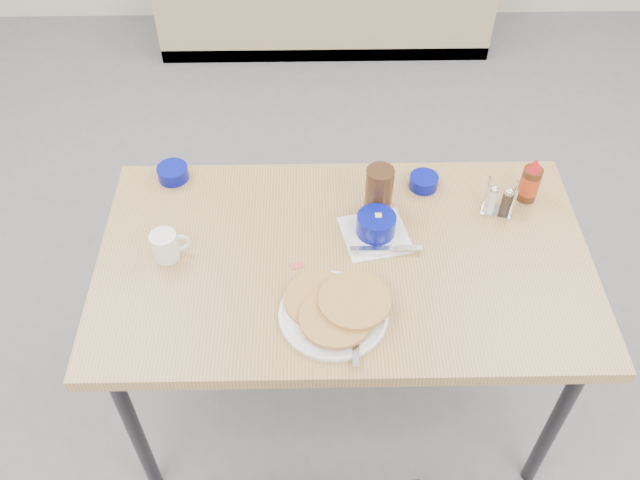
{
  "coord_description": "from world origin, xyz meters",
  "views": [
    {
      "loc": [
        -0.09,
        -1.02,
        2.2
      ],
      "look_at": [
        -0.07,
        0.26,
        0.82
      ],
      "focal_mm": 38.0,
      "sensor_mm": 36.0,
      "label": 1
    }
  ],
  "objects_px": {
    "pancake_plate": "(335,310)",
    "grits_setting": "(376,228)",
    "butter_bowl": "(424,182)",
    "syrup_bottle": "(530,182)",
    "creamer_bowl": "(173,173)",
    "condiment_caddy": "(499,202)",
    "dining_table": "(344,270)",
    "coffee_mug": "(166,245)",
    "amber_tumbler": "(379,190)"
  },
  "relations": [
    {
      "from": "dining_table",
      "to": "butter_bowl",
      "type": "height_order",
      "value": "butter_bowl"
    },
    {
      "from": "coffee_mug",
      "to": "grits_setting",
      "type": "bearing_deg",
      "value": 6.58
    },
    {
      "from": "dining_table",
      "to": "amber_tumbler",
      "type": "distance_m",
      "value": 0.26
    },
    {
      "from": "coffee_mug",
      "to": "condiment_caddy",
      "type": "height_order",
      "value": "condiment_caddy"
    },
    {
      "from": "dining_table",
      "to": "condiment_caddy",
      "type": "xyz_separation_m",
      "value": [
        0.47,
        0.17,
        0.1
      ]
    },
    {
      "from": "butter_bowl",
      "to": "pancake_plate",
      "type": "bearing_deg",
      "value": -120.66
    },
    {
      "from": "pancake_plate",
      "to": "butter_bowl",
      "type": "bearing_deg",
      "value": 59.34
    },
    {
      "from": "dining_table",
      "to": "syrup_bottle",
      "type": "xyz_separation_m",
      "value": [
        0.57,
        0.23,
        0.13
      ]
    },
    {
      "from": "pancake_plate",
      "to": "condiment_caddy",
      "type": "bearing_deg",
      "value": 37.11
    },
    {
      "from": "grits_setting",
      "to": "condiment_caddy",
      "type": "bearing_deg",
      "value": 14.1
    },
    {
      "from": "grits_setting",
      "to": "butter_bowl",
      "type": "distance_m",
      "value": 0.27
    },
    {
      "from": "creamer_bowl",
      "to": "amber_tumbler",
      "type": "bearing_deg",
      "value": -13.44
    },
    {
      "from": "grits_setting",
      "to": "amber_tumbler",
      "type": "bearing_deg",
      "value": 82.64
    },
    {
      "from": "grits_setting",
      "to": "butter_bowl",
      "type": "relative_size",
      "value": 2.64
    },
    {
      "from": "dining_table",
      "to": "butter_bowl",
      "type": "xyz_separation_m",
      "value": [
        0.26,
        0.29,
        0.08
      ]
    },
    {
      "from": "dining_table",
      "to": "grits_setting",
      "type": "distance_m",
      "value": 0.16
    },
    {
      "from": "condiment_caddy",
      "to": "butter_bowl",
      "type": "bearing_deg",
      "value": 165.67
    },
    {
      "from": "dining_table",
      "to": "coffee_mug",
      "type": "relative_size",
      "value": 12.84
    },
    {
      "from": "dining_table",
      "to": "condiment_caddy",
      "type": "relative_size",
      "value": 12.34
    },
    {
      "from": "amber_tumbler",
      "to": "condiment_caddy",
      "type": "xyz_separation_m",
      "value": [
        0.36,
        -0.02,
        -0.04
      ]
    },
    {
      "from": "pancake_plate",
      "to": "grits_setting",
      "type": "xyz_separation_m",
      "value": [
        0.13,
        0.28,
        0.01
      ]
    },
    {
      "from": "dining_table",
      "to": "pancake_plate",
      "type": "distance_m",
      "value": 0.22
    },
    {
      "from": "dining_table",
      "to": "pancake_plate",
      "type": "height_order",
      "value": "pancake_plate"
    },
    {
      "from": "coffee_mug",
      "to": "syrup_bottle",
      "type": "xyz_separation_m",
      "value": [
        1.07,
        0.22,
        0.02
      ]
    },
    {
      "from": "amber_tumbler",
      "to": "coffee_mug",
      "type": "bearing_deg",
      "value": -163.71
    },
    {
      "from": "pancake_plate",
      "to": "condiment_caddy",
      "type": "relative_size",
      "value": 2.74
    },
    {
      "from": "butter_bowl",
      "to": "creamer_bowl",
      "type": "bearing_deg",
      "value": 176.12
    },
    {
      "from": "creamer_bowl",
      "to": "amber_tumbler",
      "type": "xyz_separation_m",
      "value": [
        0.63,
        -0.15,
        0.06
      ]
    },
    {
      "from": "creamer_bowl",
      "to": "syrup_bottle",
      "type": "bearing_deg",
      "value": -5.79
    },
    {
      "from": "coffee_mug",
      "to": "pancake_plate",
      "type": "bearing_deg",
      "value": -24.9
    },
    {
      "from": "pancake_plate",
      "to": "syrup_bottle",
      "type": "bearing_deg",
      "value": 35.9
    },
    {
      "from": "butter_bowl",
      "to": "syrup_bottle",
      "type": "height_order",
      "value": "syrup_bottle"
    },
    {
      "from": "dining_table",
      "to": "grits_setting",
      "type": "xyz_separation_m",
      "value": [
        0.09,
        0.08,
        0.1
      ]
    },
    {
      "from": "dining_table",
      "to": "condiment_caddy",
      "type": "distance_m",
      "value": 0.51
    },
    {
      "from": "grits_setting",
      "to": "condiment_caddy",
      "type": "distance_m",
      "value": 0.38
    },
    {
      "from": "amber_tumbler",
      "to": "syrup_bottle",
      "type": "distance_m",
      "value": 0.46
    },
    {
      "from": "pancake_plate",
      "to": "amber_tumbler",
      "type": "height_order",
      "value": "amber_tumbler"
    },
    {
      "from": "pancake_plate",
      "to": "syrup_bottle",
      "type": "height_order",
      "value": "syrup_bottle"
    },
    {
      "from": "grits_setting",
      "to": "condiment_caddy",
      "type": "height_order",
      "value": "condiment_caddy"
    },
    {
      "from": "pancake_plate",
      "to": "condiment_caddy",
      "type": "height_order",
      "value": "condiment_caddy"
    },
    {
      "from": "pancake_plate",
      "to": "grits_setting",
      "type": "relative_size",
      "value": 1.31
    },
    {
      "from": "pancake_plate",
      "to": "creamer_bowl",
      "type": "distance_m",
      "value": 0.74
    },
    {
      "from": "coffee_mug",
      "to": "butter_bowl",
      "type": "distance_m",
      "value": 0.81
    },
    {
      "from": "grits_setting",
      "to": "butter_bowl",
      "type": "bearing_deg",
      "value": 51.53
    },
    {
      "from": "condiment_caddy",
      "to": "dining_table",
      "type": "bearing_deg",
      "value": -145.36
    },
    {
      "from": "pancake_plate",
      "to": "grits_setting",
      "type": "bearing_deg",
      "value": 65.97
    },
    {
      "from": "coffee_mug",
      "to": "creamer_bowl",
      "type": "distance_m",
      "value": 0.33
    },
    {
      "from": "dining_table",
      "to": "syrup_bottle",
      "type": "height_order",
      "value": "syrup_bottle"
    },
    {
      "from": "dining_table",
      "to": "creamer_bowl",
      "type": "bearing_deg",
      "value": 147.18
    },
    {
      "from": "creamer_bowl",
      "to": "syrup_bottle",
      "type": "relative_size",
      "value": 0.62
    }
  ]
}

